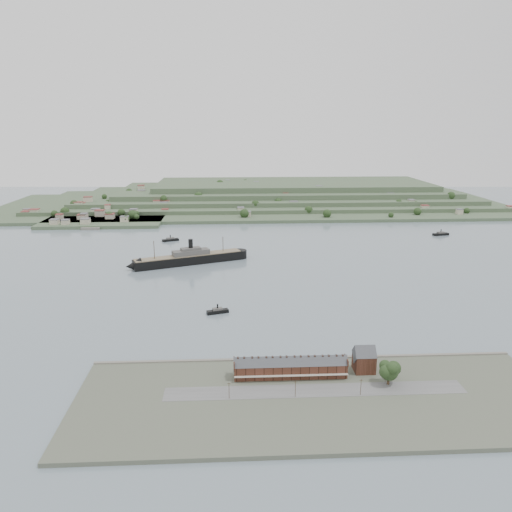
{
  "coord_description": "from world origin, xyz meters",
  "views": [
    {
      "loc": [
        -38.49,
        -388.3,
        121.98
      ],
      "look_at": [
        -16.4,
        30.0,
        10.94
      ],
      "focal_mm": 35.0,
      "sensor_mm": 36.0,
      "label": 1
    }
  ],
  "objects_px": {
    "terrace_row": "(290,367)",
    "tugboat": "(218,311)",
    "gabled_building": "(364,359)",
    "steamship": "(186,259)",
    "fig_tree": "(390,370)"
  },
  "relations": [
    {
      "from": "gabled_building",
      "to": "steamship",
      "type": "bearing_deg",
      "value": 116.8
    },
    {
      "from": "tugboat",
      "to": "fig_tree",
      "type": "height_order",
      "value": "fig_tree"
    },
    {
      "from": "gabled_building",
      "to": "fig_tree",
      "type": "xyz_separation_m",
      "value": [
        8.42,
        -14.51,
        1.38
      ]
    },
    {
      "from": "terrace_row",
      "to": "gabled_building",
      "type": "bearing_deg",
      "value": 6.12
    },
    {
      "from": "terrace_row",
      "to": "gabled_building",
      "type": "height_order",
      "value": "gabled_building"
    },
    {
      "from": "terrace_row",
      "to": "tugboat",
      "type": "xyz_separation_m",
      "value": [
        -37.61,
        91.71,
        -5.24
      ]
    },
    {
      "from": "steamship",
      "to": "tugboat",
      "type": "distance_m",
      "value": 126.16
    },
    {
      "from": "gabled_building",
      "to": "steamship",
      "type": "distance_m",
      "value": 235.23
    },
    {
      "from": "steamship",
      "to": "gabled_building",
      "type": "bearing_deg",
      "value": -63.2
    },
    {
      "from": "gabled_building",
      "to": "tugboat",
      "type": "xyz_separation_m",
      "value": [
        -75.11,
        87.68,
        -6.59
      ]
    },
    {
      "from": "terrace_row",
      "to": "tugboat",
      "type": "bearing_deg",
      "value": 112.3
    },
    {
      "from": "steamship",
      "to": "fig_tree",
      "type": "height_order",
      "value": "steamship"
    },
    {
      "from": "gabled_building",
      "to": "steamship",
      "type": "height_order",
      "value": "steamship"
    },
    {
      "from": "gabled_building",
      "to": "steamship",
      "type": "xyz_separation_m",
      "value": [
        -106.07,
        209.94,
        -3.21
      ]
    },
    {
      "from": "steamship",
      "to": "fig_tree",
      "type": "bearing_deg",
      "value": -62.97
    }
  ]
}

